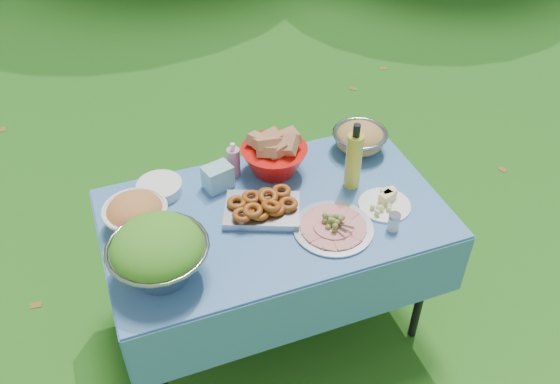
# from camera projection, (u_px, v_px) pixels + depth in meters

# --- Properties ---
(ground) EXTENTS (80.00, 80.00, 0.00)m
(ground) POSITION_uv_depth(u_px,v_px,m) (275.00, 320.00, 3.06)
(ground) COLOR #0B3C0B
(ground) RESTS_ON ground
(picnic_table) EXTENTS (1.46, 0.86, 0.76)m
(picnic_table) POSITION_uv_depth(u_px,v_px,m) (274.00, 271.00, 2.81)
(picnic_table) COLOR #76BEE3
(picnic_table) RESTS_ON ground
(salad_bowl) EXTENTS (0.44, 0.44, 0.25)m
(salad_bowl) POSITION_uv_depth(u_px,v_px,m) (158.00, 252.00, 2.21)
(salad_bowl) COLOR #929399
(salad_bowl) RESTS_ON picnic_table
(pasta_bowl_white) EXTENTS (0.30, 0.30, 0.15)m
(pasta_bowl_white) POSITION_uv_depth(u_px,v_px,m) (135.00, 213.00, 2.45)
(pasta_bowl_white) COLOR white
(pasta_bowl_white) RESTS_ON picnic_table
(plate_stack) EXTENTS (0.21, 0.21, 0.05)m
(plate_stack) POSITION_uv_depth(u_px,v_px,m) (160.00, 188.00, 2.65)
(plate_stack) COLOR white
(plate_stack) RESTS_ON picnic_table
(wipes_box) EXTENTS (0.14, 0.12, 0.11)m
(wipes_box) POSITION_uv_depth(u_px,v_px,m) (218.00, 177.00, 2.65)
(wipes_box) COLOR #88C9D5
(wipes_box) RESTS_ON picnic_table
(sanitizer_bottle) EXTENTS (0.07, 0.07, 0.17)m
(sanitizer_bottle) POSITION_uv_depth(u_px,v_px,m) (233.00, 159.00, 2.71)
(sanitizer_bottle) COLOR pink
(sanitizer_bottle) RESTS_ON picnic_table
(bread_bowl) EXTENTS (0.38, 0.38, 0.21)m
(bread_bowl) POSITION_uv_depth(u_px,v_px,m) (274.00, 154.00, 2.71)
(bread_bowl) COLOR red
(bread_bowl) RESTS_ON picnic_table
(pasta_bowl_steel) EXTENTS (0.33, 0.33, 0.14)m
(pasta_bowl_steel) POSITION_uv_depth(u_px,v_px,m) (360.00, 138.00, 2.86)
(pasta_bowl_steel) COLOR #929399
(pasta_bowl_steel) RESTS_ON picnic_table
(fried_tray) EXTENTS (0.38, 0.33, 0.08)m
(fried_tray) POSITION_uv_depth(u_px,v_px,m) (262.00, 207.00, 2.53)
(fried_tray) COLOR #A5A6AA
(fried_tray) RESTS_ON picnic_table
(charcuterie_platter) EXTENTS (0.43, 0.43, 0.08)m
(charcuterie_platter) POSITION_uv_depth(u_px,v_px,m) (334.00, 223.00, 2.46)
(charcuterie_platter) COLOR #9D9FA4
(charcuterie_platter) RESTS_ON picnic_table
(oil_bottle) EXTENTS (0.08, 0.08, 0.33)m
(oil_bottle) POSITION_uv_depth(u_px,v_px,m) (354.00, 156.00, 2.59)
(oil_bottle) COLOR gold
(oil_bottle) RESTS_ON picnic_table
(cheese_plate) EXTENTS (0.28, 0.28, 0.06)m
(cheese_plate) POSITION_uv_depth(u_px,v_px,m) (385.00, 201.00, 2.57)
(cheese_plate) COLOR white
(cheese_plate) RESTS_ON picnic_table
(shaker) EXTENTS (0.06, 0.06, 0.08)m
(shaker) POSITION_uv_depth(u_px,v_px,m) (394.00, 222.00, 2.46)
(shaker) COLOR silver
(shaker) RESTS_ON picnic_table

